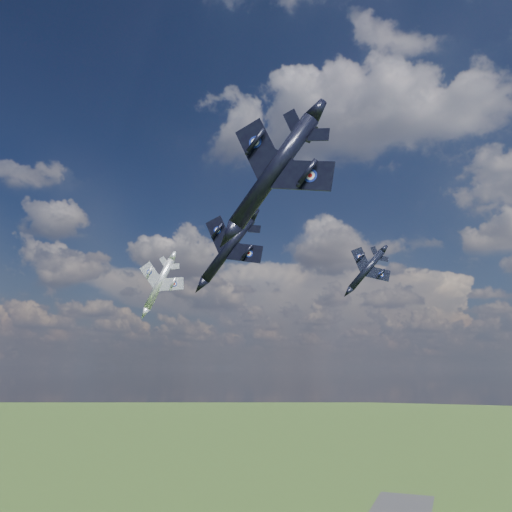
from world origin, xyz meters
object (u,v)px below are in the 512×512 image
at_px(jet_right_navy, 273,172).
at_px(jet_high_navy, 366,270).
at_px(jet_lead_navy, 228,249).
at_px(jet_left_silver, 159,284).

bearing_deg(jet_right_navy, jet_high_navy, 89.69).
bearing_deg(jet_lead_navy, jet_high_navy, 62.19).
bearing_deg(jet_right_navy, jet_left_silver, 129.71).
bearing_deg(jet_left_silver, jet_right_navy, -60.01).
distance_m(jet_lead_navy, jet_high_navy, 34.84).
height_order(jet_right_navy, jet_high_navy, jet_high_navy).
xyz_separation_m(jet_lead_navy, jet_right_navy, (13.95, -21.81, 0.26)).
relative_size(jet_right_navy, jet_left_silver, 1.05).
bearing_deg(jet_high_navy, jet_left_silver, 176.58).
xyz_separation_m(jet_right_navy, jet_left_silver, (-36.91, 41.94, -0.26)).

